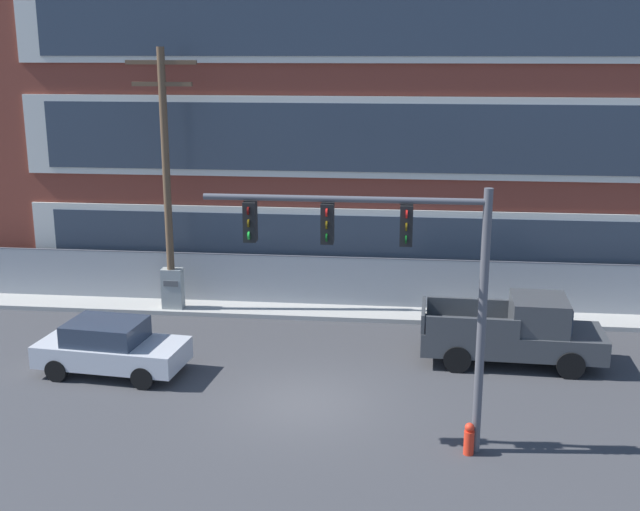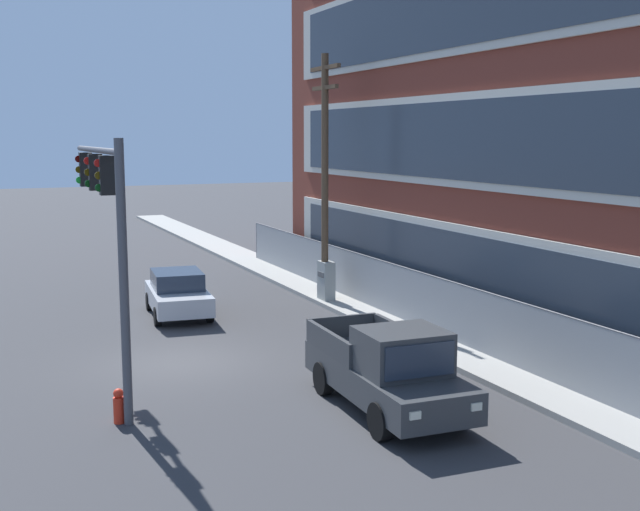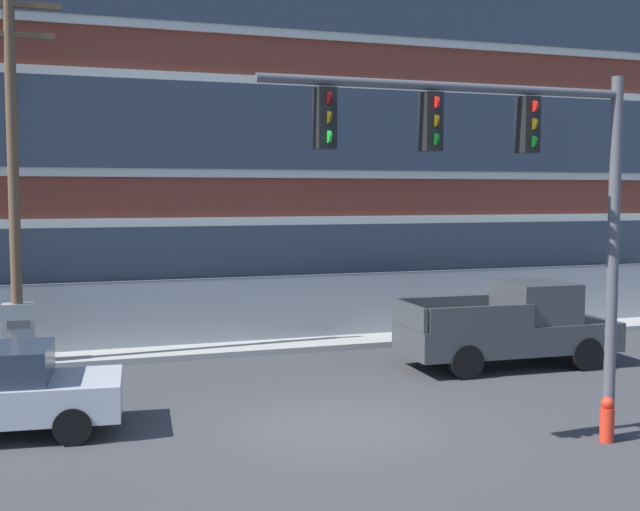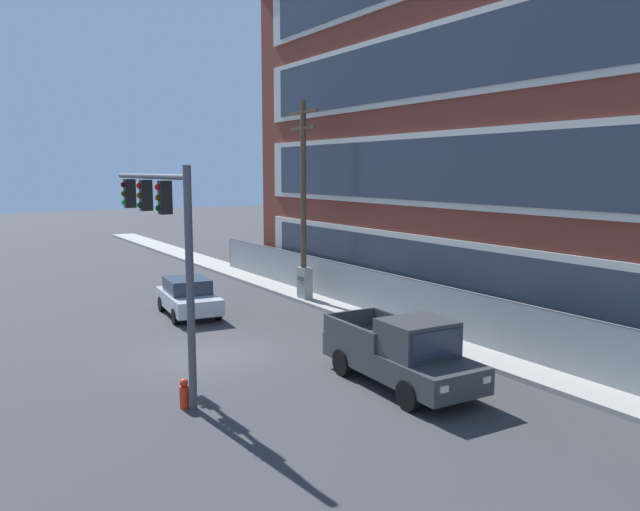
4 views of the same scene
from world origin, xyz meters
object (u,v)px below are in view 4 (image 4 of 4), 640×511
(traffic_signal_mast, at_px, (162,226))
(fire_hydrant, at_px, (184,394))
(sedan_silver, at_px, (188,297))
(electrical_cabinet, at_px, (305,285))
(pickup_truck_dark_grey, at_px, (403,354))
(utility_pole_near_corner, at_px, (303,193))

(traffic_signal_mast, relative_size, fire_hydrant, 8.12)
(sedan_silver, distance_m, electrical_cabinet, 5.57)
(traffic_signal_mast, height_order, pickup_truck_dark_grey, traffic_signal_mast)
(sedan_silver, bearing_deg, utility_pole_near_corner, 88.12)
(pickup_truck_dark_grey, bearing_deg, electrical_cabinet, 162.71)
(sedan_silver, height_order, fire_hydrant, sedan_silver)
(electrical_cabinet, relative_size, fire_hydrant, 2.04)
(traffic_signal_mast, distance_m, utility_pole_near_corner, 12.00)
(electrical_cabinet, bearing_deg, fire_hydrant, -43.83)
(traffic_signal_mast, distance_m, pickup_truck_dark_grey, 7.53)
(fire_hydrant, bearing_deg, pickup_truck_dark_grey, 73.07)
(sedan_silver, bearing_deg, fire_hydrant, -20.68)
(utility_pole_near_corner, distance_m, electrical_cabinet, 4.23)
(sedan_silver, xyz_separation_m, fire_hydrant, (9.88, -3.73, -0.42))
(utility_pole_near_corner, xyz_separation_m, fire_hydrant, (9.70, -9.24, -4.64))
(traffic_signal_mast, height_order, sedan_silver, traffic_signal_mast)
(traffic_signal_mast, distance_m, electrical_cabinet, 12.59)
(utility_pole_near_corner, bearing_deg, pickup_truck_dark_grey, -17.05)
(traffic_signal_mast, bearing_deg, utility_pole_near_corner, 130.84)
(utility_pole_near_corner, bearing_deg, fire_hydrant, -43.63)
(pickup_truck_dark_grey, xyz_separation_m, sedan_silver, (-11.63, -2.01, -0.16))
(pickup_truck_dark_grey, bearing_deg, fire_hydrant, -106.93)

